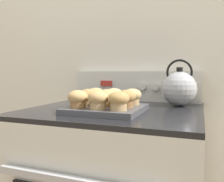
# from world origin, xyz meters

# --- Properties ---
(wall_back) EXTENTS (8.00, 0.05, 2.40)m
(wall_back) POSITION_xyz_m (0.00, 0.72, 1.20)
(wall_back) COLOR silver
(wall_back) RESTS_ON ground_plane
(control_panel) EXTENTS (0.71, 0.07, 0.17)m
(control_panel) POSITION_xyz_m (0.00, 0.67, 0.97)
(control_panel) COLOR silver
(control_panel) RESTS_ON stove_range
(muffin_pan) EXTENTS (0.28, 0.28, 0.02)m
(muffin_pan) POSITION_xyz_m (-0.00, 0.25, 0.89)
(muffin_pan) COLOR #4C4C51
(muffin_pan) RESTS_ON stove_range
(muffin_r0_c0) EXTENTS (0.08, 0.08, 0.07)m
(muffin_r0_c0) POSITION_xyz_m (-0.09, 0.17, 0.94)
(muffin_r0_c0) COLOR olive
(muffin_r0_c0) RESTS_ON muffin_pan
(muffin_r0_c1) EXTENTS (0.08, 0.08, 0.07)m
(muffin_r0_c1) POSITION_xyz_m (0.00, 0.17, 0.94)
(muffin_r0_c1) COLOR tan
(muffin_r0_c1) RESTS_ON muffin_pan
(muffin_r0_c2) EXTENTS (0.08, 0.08, 0.07)m
(muffin_r0_c2) POSITION_xyz_m (0.08, 0.17, 0.94)
(muffin_r0_c2) COLOR tan
(muffin_r0_c2) RESTS_ON muffin_pan
(muffin_r1_c0) EXTENTS (0.08, 0.08, 0.07)m
(muffin_r1_c0) POSITION_xyz_m (-0.08, 0.25, 0.94)
(muffin_r1_c0) COLOR tan
(muffin_r1_c0) RESTS_ON muffin_pan
(muffin_r1_c1) EXTENTS (0.08, 0.08, 0.07)m
(muffin_r1_c1) POSITION_xyz_m (-0.00, 0.25, 0.94)
(muffin_r1_c1) COLOR olive
(muffin_r1_c1) RESTS_ON muffin_pan
(muffin_r1_c2) EXTENTS (0.08, 0.08, 0.07)m
(muffin_r1_c2) POSITION_xyz_m (0.08, 0.25, 0.94)
(muffin_r1_c2) COLOR olive
(muffin_r1_c2) RESTS_ON muffin_pan
(muffin_r2_c0) EXTENTS (0.08, 0.08, 0.07)m
(muffin_r2_c0) POSITION_xyz_m (-0.08, 0.33, 0.94)
(muffin_r2_c0) COLOR #A37A4C
(muffin_r2_c0) RESTS_ON muffin_pan
(muffin_r2_c1) EXTENTS (0.08, 0.08, 0.07)m
(muffin_r2_c1) POSITION_xyz_m (-0.00, 0.33, 0.94)
(muffin_r2_c1) COLOR olive
(muffin_r2_c1) RESTS_ON muffin_pan
(muffin_r2_c2) EXTENTS (0.08, 0.08, 0.07)m
(muffin_r2_c2) POSITION_xyz_m (0.08, 0.33, 0.94)
(muffin_r2_c2) COLOR tan
(muffin_r2_c2) RESTS_ON muffin_pan
(tea_kettle) EXTENTS (0.20, 0.16, 0.22)m
(tea_kettle) POSITION_xyz_m (0.25, 0.53, 0.97)
(tea_kettle) COLOR #ADAFB5
(tea_kettle) RESTS_ON stove_range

